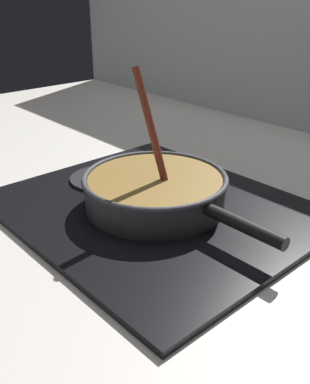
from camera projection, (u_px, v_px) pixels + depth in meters
ground at (121, 254)px, 0.74m from camera, size 2.40×1.60×0.04m
hob_plate at (155, 209)px, 0.84m from camera, size 0.56×0.48×0.01m
burner_ring at (155, 204)px, 0.84m from camera, size 0.20×0.20×0.01m
spare_burner at (103, 178)px, 0.95m from camera, size 0.14×0.14×0.01m
cooking_pan at (156, 190)px, 0.82m from camera, size 0.42×0.27×0.26m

